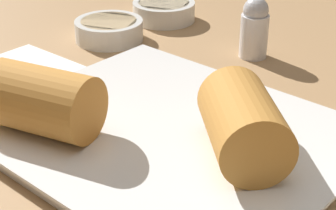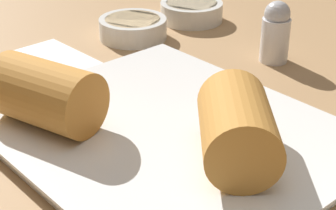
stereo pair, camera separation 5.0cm
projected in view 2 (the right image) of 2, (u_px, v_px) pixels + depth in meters
The scene contains 8 objects.
table_surface at pixel (160, 141), 52.25cm from camera, with size 180.00×140.00×2.00cm.
serving_plate at pixel (168, 136), 49.69cm from camera, with size 31.21×25.97×1.50cm.
roll_front_left at pixel (41, 92), 49.08cm from camera, with size 11.04×8.31×5.86cm.
roll_front_right at pixel (240, 123), 44.24cm from camera, with size 11.02×10.72×5.86cm.
dipping_bowl_near at pixel (133, 27), 72.53cm from camera, with size 8.73×8.73×2.63cm.
dipping_bowl_far at pixel (191, 11), 78.57cm from camera, with size 8.73×8.73×2.63cm.
napkin at pixel (45, 63), 65.06cm from camera, with size 11.06×9.47×0.60cm.
salt_shaker at pixel (276, 32), 64.82cm from camera, with size 3.34×3.34×7.29cm.
Camera 2 is at (33.94, -29.07, 28.31)cm, focal length 60.00 mm.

